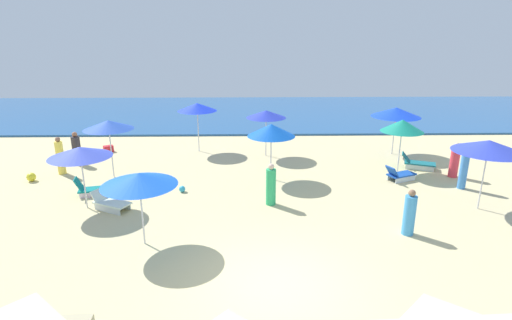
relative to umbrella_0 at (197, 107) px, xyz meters
The scene contains 24 objects.
ground_plane 12.80m from the umbrella_0, 74.60° to the right, with size 60.00×60.00×0.00m, color beige.
ocean 11.31m from the umbrella_0, 72.43° to the left, with size 60.00×14.63×0.12m, color #245792.
umbrella_0 is the anchor object (origin of this frame).
umbrella_2 9.99m from the umbrella_0, 92.99° to the right, with size 2.21×2.21×2.26m.
umbrella_3 10.11m from the umbrella_0, 20.52° to the right, with size 1.88×1.88×2.42m.
lounge_chair_3_0 11.18m from the umbrella_0, 16.63° to the right, with size 1.63×1.13×0.70m.
lounge_chair_3_1 10.49m from the umbrella_0, 27.34° to the right, with size 1.45×1.05×0.71m.
umbrella_4 7.98m from the umbrella_0, 114.01° to the right, with size 2.18×2.18×2.30m.
lounge_chair_4_0 8.09m from the umbrella_0, 107.44° to the right, with size 1.54×1.19×0.66m.
lounge_chair_4_1 7.35m from the umbrella_0, 119.91° to the right, with size 1.34×0.81×0.76m.
umbrella_5 13.35m from the umbrella_0, 35.08° to the right, with size 2.39×2.39×2.56m.
umbrella_6 5.69m from the umbrella_0, 50.67° to the right, with size 2.03×2.03×2.44m.
umbrella_7 10.20m from the umbrella_0, ahead, with size 2.48×2.48×2.45m.
umbrella_8 3.66m from the umbrella_0, 14.21° to the right, with size 2.00×2.00×2.36m.
umbrella_9 5.19m from the umbrella_0, 129.33° to the right, with size 2.09×2.09×2.54m.
beachgoer_0 6.20m from the umbrella_0, 159.49° to the right, with size 0.54×0.54×1.59m.
beachgoer_1 6.93m from the umbrella_0, 148.60° to the right, with size 0.47×0.47×1.70m.
beachgoer_2 8.08m from the umbrella_0, 64.12° to the right, with size 0.42×0.42×1.58m.
beachgoer_3 12.76m from the umbrella_0, 26.63° to the right, with size 0.44×0.44×1.73m.
beachgoer_4 12.33m from the umbrella_0, 51.27° to the right, with size 0.47×0.47×1.50m.
beachgoer_5 12.52m from the umbrella_0, 20.21° to the right, with size 0.41×0.41×1.56m.
beach_ball_0 8.31m from the umbrella_0, 146.13° to the right, with size 0.38×0.38×0.38m, color yellow.
cooler_box_1 5.28m from the umbrella_0, behind, with size 0.48×0.31×0.34m, color red.
beach_ball_2 6.26m from the umbrella_0, 90.17° to the right, with size 0.25×0.25×0.25m, color #2EA2CB.
Camera 1 is at (-0.73, -8.85, 6.11)m, focal length 28.51 mm.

